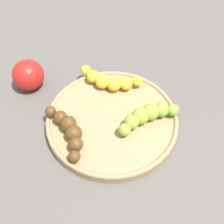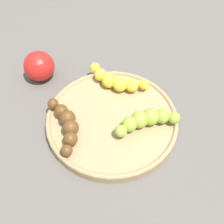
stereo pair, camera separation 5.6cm
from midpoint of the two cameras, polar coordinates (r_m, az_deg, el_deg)
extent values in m
plane|color=#56514C|center=(0.59, 2.71, -2.44)|extent=(2.40, 2.40, 0.00)
cylinder|color=#A08259|center=(0.59, 2.75, -1.93)|extent=(0.28, 0.28, 0.02)
torus|color=#A08259|center=(0.58, 2.78, -1.40)|extent=(0.28, 0.28, 0.01)
sphere|color=#593819|center=(0.52, -6.25, -8.08)|extent=(0.02, 0.02, 0.02)
sphere|color=#593819|center=(0.53, -5.56, -5.74)|extent=(0.03, 0.03, 0.03)
sphere|color=#593819|center=(0.54, -5.60, -3.47)|extent=(0.03, 0.03, 0.03)
sphere|color=#593819|center=(0.56, -6.33, -1.44)|extent=(0.03, 0.03, 0.03)
sphere|color=#593819|center=(0.57, -7.63, 0.25)|extent=(0.03, 0.03, 0.03)
sphere|color=#593819|center=(0.59, -9.39, 1.51)|extent=(0.02, 0.02, 0.02)
sphere|color=#8CAD38|center=(0.58, 15.42, -1.34)|extent=(0.02, 0.02, 0.02)
sphere|color=#8CAD38|center=(0.57, 13.10, -1.02)|extent=(0.03, 0.03, 0.03)
sphere|color=#8CAD38|center=(0.57, 10.79, -1.14)|extent=(0.04, 0.04, 0.04)
sphere|color=#8CAD38|center=(0.56, 8.57, -1.71)|extent=(0.04, 0.04, 0.04)
sphere|color=#8CAD38|center=(0.55, 6.56, -2.70)|extent=(0.03, 0.03, 0.03)
sphere|color=#8CAD38|center=(0.54, 4.84, -4.12)|extent=(0.02, 0.02, 0.02)
sphere|color=yellow|center=(0.66, -1.03, 8.98)|extent=(0.02, 0.02, 0.02)
sphere|color=yellow|center=(0.64, 0.16, 7.55)|extent=(0.03, 0.03, 0.03)
sphere|color=yellow|center=(0.63, 1.99, 6.36)|extent=(0.03, 0.03, 0.03)
sphere|color=yellow|center=(0.62, 4.27, 5.56)|extent=(0.03, 0.03, 0.03)
sphere|color=yellow|center=(0.62, 6.77, 5.26)|extent=(0.03, 0.03, 0.03)
sphere|color=yellow|center=(0.62, 9.19, 5.49)|extent=(0.02, 0.02, 0.02)
sphere|color=red|center=(0.67, -12.45, 9.09)|extent=(0.07, 0.07, 0.07)
camera|label=1|loc=(0.03, -87.13, 3.65)|focal=44.40mm
camera|label=2|loc=(0.03, 92.87, -3.65)|focal=44.40mm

